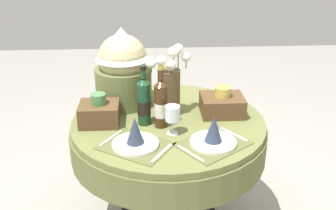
{
  "coord_description": "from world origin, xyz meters",
  "views": [
    {
      "loc": [
        -0.12,
        -2.03,
        1.75
      ],
      "look_at": [
        0.0,
        0.03,
        0.81
      ],
      "focal_mm": 42.1,
      "sensor_mm": 36.0,
      "label": 1
    }
  ],
  "objects_px": {
    "wine_bottle_centre": "(144,101)",
    "woven_basket_side_right": "(222,104)",
    "dining_table": "(168,141)",
    "place_setting_left": "(135,138)",
    "place_setting_right": "(213,136)",
    "woven_basket_side_left": "(99,112)",
    "wine_bottle_left": "(161,104)",
    "wine_glass_right": "(173,114)",
    "gift_tub_back_left": "(123,65)",
    "flower_vase": "(169,85)"
  },
  "relations": [
    {
      "from": "wine_bottle_centre",
      "to": "woven_basket_side_right",
      "type": "xyz_separation_m",
      "value": [
        0.46,
        0.1,
        -0.07
      ]
    },
    {
      "from": "dining_table",
      "to": "woven_basket_side_right",
      "type": "distance_m",
      "value": 0.39
    },
    {
      "from": "place_setting_left",
      "to": "wine_bottle_centre",
      "type": "relative_size",
      "value": 1.24
    },
    {
      "from": "dining_table",
      "to": "place_setting_right",
      "type": "height_order",
      "value": "place_setting_right"
    },
    {
      "from": "woven_basket_side_left",
      "to": "wine_bottle_left",
      "type": "bearing_deg",
      "value": -8.86
    },
    {
      "from": "wine_bottle_centre",
      "to": "wine_glass_right",
      "type": "height_order",
      "value": "wine_bottle_centre"
    },
    {
      "from": "woven_basket_side_left",
      "to": "woven_basket_side_right",
      "type": "height_order",
      "value": "woven_basket_side_left"
    },
    {
      "from": "wine_bottle_centre",
      "to": "wine_glass_right",
      "type": "distance_m",
      "value": 0.2
    },
    {
      "from": "place_setting_right",
      "to": "gift_tub_back_left",
      "type": "bearing_deg",
      "value": 130.94
    },
    {
      "from": "woven_basket_side_right",
      "to": "woven_basket_side_left",
      "type": "bearing_deg",
      "value": -173.21
    },
    {
      "from": "place_setting_left",
      "to": "woven_basket_side_right",
      "type": "relative_size",
      "value": 1.72
    },
    {
      "from": "woven_basket_side_left",
      "to": "place_setting_left",
      "type": "bearing_deg",
      "value": -52.49
    },
    {
      "from": "dining_table",
      "to": "gift_tub_back_left",
      "type": "height_order",
      "value": "gift_tub_back_left"
    },
    {
      "from": "place_setting_right",
      "to": "flower_vase",
      "type": "xyz_separation_m",
      "value": [
        -0.21,
        0.38,
        0.14
      ]
    },
    {
      "from": "flower_vase",
      "to": "wine_bottle_left",
      "type": "relative_size",
      "value": 1.17
    },
    {
      "from": "wine_bottle_left",
      "to": "woven_basket_side_left",
      "type": "bearing_deg",
      "value": 171.14
    },
    {
      "from": "place_setting_right",
      "to": "wine_glass_right",
      "type": "relative_size",
      "value": 2.64
    },
    {
      "from": "wine_bottle_left",
      "to": "woven_basket_side_left",
      "type": "distance_m",
      "value": 0.36
    },
    {
      "from": "dining_table",
      "to": "wine_bottle_left",
      "type": "xyz_separation_m",
      "value": [
        -0.04,
        -0.08,
        0.28
      ]
    },
    {
      "from": "gift_tub_back_left",
      "to": "place_setting_left",
      "type": "bearing_deg",
      "value": -81.71
    },
    {
      "from": "flower_vase",
      "to": "wine_bottle_left",
      "type": "xyz_separation_m",
      "value": [
        -0.05,
        -0.16,
        -0.05
      ]
    },
    {
      "from": "dining_table",
      "to": "woven_basket_side_left",
      "type": "relative_size",
      "value": 5.16
    },
    {
      "from": "flower_vase",
      "to": "place_setting_left",
      "type": "bearing_deg",
      "value": -116.94
    },
    {
      "from": "place_setting_left",
      "to": "gift_tub_back_left",
      "type": "relative_size",
      "value": 0.88
    },
    {
      "from": "flower_vase",
      "to": "gift_tub_back_left",
      "type": "distance_m",
      "value": 0.33
    },
    {
      "from": "dining_table",
      "to": "woven_basket_side_left",
      "type": "height_order",
      "value": "woven_basket_side_left"
    },
    {
      "from": "wine_bottle_left",
      "to": "wine_glass_right",
      "type": "height_order",
      "value": "wine_bottle_left"
    },
    {
      "from": "wine_bottle_centre",
      "to": "gift_tub_back_left",
      "type": "distance_m",
      "value": 0.34
    },
    {
      "from": "wine_bottle_centre",
      "to": "woven_basket_side_left",
      "type": "bearing_deg",
      "value": 175.88
    },
    {
      "from": "gift_tub_back_left",
      "to": "woven_basket_side_left",
      "type": "height_order",
      "value": "gift_tub_back_left"
    },
    {
      "from": "wine_glass_right",
      "to": "woven_basket_side_left",
      "type": "relative_size",
      "value": 0.74
    },
    {
      "from": "wine_bottle_centre",
      "to": "gift_tub_back_left",
      "type": "height_order",
      "value": "gift_tub_back_left"
    },
    {
      "from": "dining_table",
      "to": "woven_basket_side_right",
      "type": "bearing_deg",
      "value": 10.85
    },
    {
      "from": "place_setting_left",
      "to": "woven_basket_side_right",
      "type": "height_order",
      "value": "woven_basket_side_right"
    },
    {
      "from": "dining_table",
      "to": "place_setting_right",
      "type": "bearing_deg",
      "value": -54.23
    },
    {
      "from": "dining_table",
      "to": "flower_vase",
      "type": "xyz_separation_m",
      "value": [
        0.01,
        0.08,
        0.32
      ]
    },
    {
      "from": "woven_basket_side_right",
      "to": "flower_vase",
      "type": "bearing_deg",
      "value": 175.86
    },
    {
      "from": "gift_tub_back_left",
      "to": "woven_basket_side_left",
      "type": "xyz_separation_m",
      "value": [
        -0.13,
        -0.28,
        -0.19
      ]
    },
    {
      "from": "woven_basket_side_left",
      "to": "woven_basket_side_right",
      "type": "xyz_separation_m",
      "value": [
        0.71,
        0.08,
        -0.0
      ]
    },
    {
      "from": "place_setting_right",
      "to": "woven_basket_side_left",
      "type": "height_order",
      "value": "woven_basket_side_left"
    },
    {
      "from": "flower_vase",
      "to": "woven_basket_side_right",
      "type": "height_order",
      "value": "flower_vase"
    },
    {
      "from": "flower_vase",
      "to": "woven_basket_side_left",
      "type": "xyz_separation_m",
      "value": [
        -0.4,
        -0.11,
        -0.12
      ]
    },
    {
      "from": "place_setting_left",
      "to": "wine_glass_right",
      "type": "relative_size",
      "value": 2.63
    },
    {
      "from": "woven_basket_side_right",
      "to": "wine_bottle_centre",
      "type": "bearing_deg",
      "value": -167.39
    },
    {
      "from": "wine_bottle_left",
      "to": "woven_basket_side_right",
      "type": "relative_size",
      "value": 1.44
    },
    {
      "from": "wine_bottle_centre",
      "to": "flower_vase",
      "type": "bearing_deg",
      "value": 40.88
    },
    {
      "from": "place_setting_right",
      "to": "woven_basket_side_right",
      "type": "bearing_deg",
      "value": 72.93
    },
    {
      "from": "place_setting_right",
      "to": "woven_basket_side_right",
      "type": "height_order",
      "value": "woven_basket_side_right"
    },
    {
      "from": "place_setting_left",
      "to": "woven_basket_side_left",
      "type": "relative_size",
      "value": 1.93
    },
    {
      "from": "wine_bottle_centre",
      "to": "woven_basket_side_right",
      "type": "height_order",
      "value": "wine_bottle_centre"
    }
  ]
}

